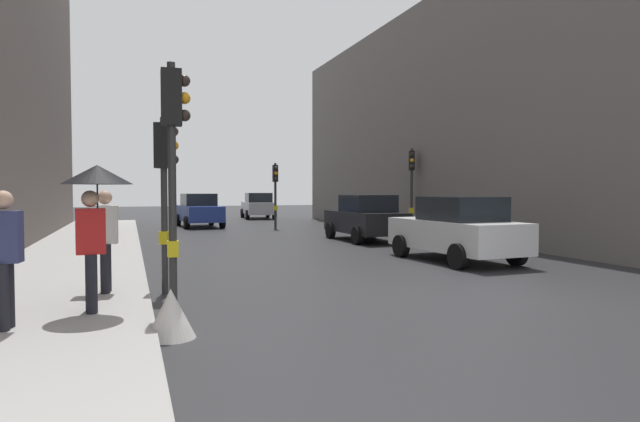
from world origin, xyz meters
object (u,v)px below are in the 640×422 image
(pedestrian_with_umbrella, at_px, (95,197))
(pedestrian_with_grey_backpack, at_px, (0,251))
(pedestrian_with_black_backpack, at_px, (103,235))
(traffic_light_near_left, at_px, (173,143))
(traffic_light_far_median, at_px, (275,183))
(car_blue_van, at_px, (199,210))
(traffic_light_mid_street, at_px, (412,175))
(car_silver_hatchback, at_px, (258,206))
(traffic_light_near_right, at_px, (165,172))
(warning_sign_triangle, at_px, (171,313))
(car_dark_suv, at_px, (365,218))
(car_white_compact, at_px, (457,229))

(pedestrian_with_umbrella, xyz_separation_m, pedestrian_with_grey_backpack, (-1.09, -0.69, -0.68))
(pedestrian_with_black_backpack, bearing_deg, traffic_light_near_left, -56.49)
(traffic_light_far_median, xyz_separation_m, car_blue_van, (-3.43, 2.79, -1.40))
(traffic_light_mid_street, bearing_deg, car_silver_hatchback, 101.70)
(traffic_light_near_right, bearing_deg, pedestrian_with_umbrella, -119.17)
(traffic_light_mid_street, height_order, car_silver_hatchback, traffic_light_mid_street)
(traffic_light_mid_street, relative_size, car_blue_van, 0.87)
(traffic_light_mid_street, relative_size, warning_sign_triangle, 5.76)
(traffic_light_mid_street, distance_m, car_dark_suv, 3.99)
(car_dark_suv, bearing_deg, pedestrian_with_black_backpack, -135.10)
(traffic_light_near_right, distance_m, pedestrian_with_grey_backpack, 3.62)
(pedestrian_with_umbrella, bearing_deg, car_blue_van, 79.19)
(car_silver_hatchback, bearing_deg, traffic_light_far_median, -97.99)
(traffic_light_near_right, height_order, warning_sign_triangle, traffic_light_near_right)
(pedestrian_with_umbrella, distance_m, pedestrian_with_black_backpack, 1.71)
(traffic_light_far_median, height_order, warning_sign_triangle, traffic_light_far_median)
(traffic_light_near_left, bearing_deg, traffic_light_mid_street, 48.80)
(traffic_light_mid_street, xyz_separation_m, traffic_light_far_median, (-4.67, 5.45, -0.30))
(car_white_compact, relative_size, pedestrian_with_umbrella, 2.00)
(traffic_light_mid_street, distance_m, pedestrian_with_grey_backpack, 18.61)
(car_dark_suv, relative_size, car_silver_hatchback, 0.97)
(pedestrian_with_black_backpack, bearing_deg, car_silver_hatchback, 71.67)
(car_blue_van, distance_m, pedestrian_with_black_backpack, 19.50)
(warning_sign_triangle, bearing_deg, pedestrian_with_umbrella, 127.91)
(traffic_light_near_left, relative_size, warning_sign_triangle, 5.91)
(traffic_light_far_median, distance_m, car_white_compact, 13.89)
(car_silver_hatchback, bearing_deg, pedestrian_with_grey_backpack, -108.98)
(pedestrian_with_black_backpack, bearing_deg, traffic_light_mid_street, 42.12)
(traffic_light_far_median, xyz_separation_m, pedestrian_with_umbrella, (-7.37, -17.88, -0.44))
(car_blue_van, bearing_deg, warning_sign_triangle, -97.76)
(car_blue_van, relative_size, car_silver_hatchback, 1.00)
(car_white_compact, bearing_deg, traffic_light_near_left, -151.51)
(car_dark_suv, distance_m, car_blue_van, 11.35)
(car_blue_van, distance_m, pedestrian_with_grey_backpack, 21.94)
(traffic_light_far_median, relative_size, car_white_compact, 0.77)
(car_blue_van, xyz_separation_m, pedestrian_with_umbrella, (-3.95, -20.67, 0.96))
(car_dark_suv, height_order, pedestrian_with_grey_backpack, pedestrian_with_grey_backpack)
(car_white_compact, height_order, pedestrian_with_black_backpack, pedestrian_with_black_backpack)
(traffic_light_far_median, distance_m, car_silver_hatchback, 10.38)
(car_dark_suv, height_order, car_white_compact, same)
(traffic_light_near_left, bearing_deg, car_white_compact, 28.49)
(traffic_light_mid_street, xyz_separation_m, car_white_compact, (-3.19, -8.29, -1.70))
(traffic_light_near_right, distance_m, warning_sign_triangle, 3.75)
(traffic_light_near_left, height_order, car_dark_suv, traffic_light_near_left)
(traffic_light_mid_street, xyz_separation_m, car_dark_suv, (-3.05, -1.93, -1.70))
(car_white_compact, height_order, pedestrian_with_umbrella, pedestrian_with_umbrella)
(car_white_compact, distance_m, pedestrian_with_umbrella, 9.82)
(traffic_light_far_median, distance_m, car_dark_suv, 7.68)
(traffic_light_near_left, bearing_deg, car_dark_suv, 53.26)
(car_dark_suv, xyz_separation_m, pedestrian_with_umbrella, (-8.99, -10.50, 0.96))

